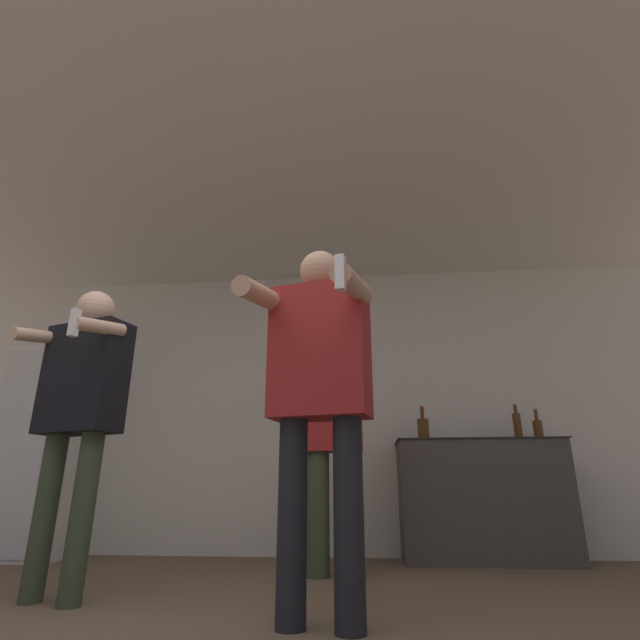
# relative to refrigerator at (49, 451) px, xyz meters

# --- Properties ---
(wall_back) EXTENTS (7.00, 0.06, 2.55)m
(wall_back) POSITION_rel_refrigerator_xyz_m (2.03, 0.37, 0.42)
(wall_back) COLOR silver
(wall_back) RESTS_ON ground_plane
(ceiling_slab) EXTENTS (7.00, 3.68, 0.05)m
(ceiling_slab) POSITION_rel_refrigerator_xyz_m (2.03, -1.23, 1.72)
(ceiling_slab) COLOR silver
(ceiling_slab) RESTS_ON wall_back
(refrigerator) EXTENTS (0.63, 0.72, 1.70)m
(refrigerator) POSITION_rel_refrigerator_xyz_m (0.00, 0.00, 0.00)
(refrigerator) COLOR white
(refrigerator) RESTS_ON ground_plane
(counter) EXTENTS (1.31, 0.56, 0.91)m
(counter) POSITION_rel_refrigerator_xyz_m (3.64, 0.08, -0.40)
(counter) COLOR #47423D
(counter) RESTS_ON ground_plane
(bottle_clear_vodka) EXTENTS (0.07, 0.07, 0.27)m
(bottle_clear_vodka) POSITION_rel_refrigerator_xyz_m (4.14, 0.07, 0.15)
(bottle_clear_vodka) COLOR #563314
(bottle_clear_vodka) RESTS_ON counter
(bottle_dark_rum) EXTENTS (0.06, 0.06, 0.31)m
(bottle_dark_rum) POSITION_rel_refrigerator_xyz_m (3.98, 0.07, 0.18)
(bottle_dark_rum) COLOR #563314
(bottle_dark_rum) RESTS_ON counter
(bottle_green_wine) EXTENTS (0.09, 0.09, 0.29)m
(bottle_green_wine) POSITION_rel_refrigerator_xyz_m (3.21, 0.07, 0.16)
(bottle_green_wine) COLOR #563314
(bottle_green_wine) RESTS_ON counter
(person_woman_foreground) EXTENTS (0.57, 0.61, 1.59)m
(person_woman_foreground) POSITION_rel_refrigerator_xyz_m (2.55, -2.07, 0.11)
(person_woman_foreground) COLOR black
(person_woman_foreground) RESTS_ON ground_plane
(person_man_side) EXTENTS (0.58, 0.54, 1.59)m
(person_man_side) POSITION_rel_refrigerator_xyz_m (1.23, -1.69, 0.13)
(person_man_side) COLOR #38422D
(person_man_side) RESTS_ON ground_plane
(person_spectator_back) EXTENTS (0.47, 0.44, 1.55)m
(person_spectator_back) POSITION_rel_refrigerator_xyz_m (2.52, -0.75, 0.01)
(person_spectator_back) COLOR #38422D
(person_spectator_back) RESTS_ON ground_plane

